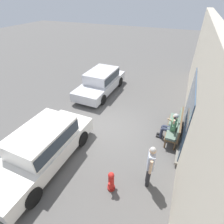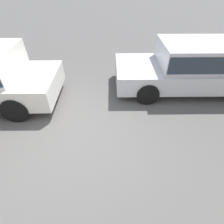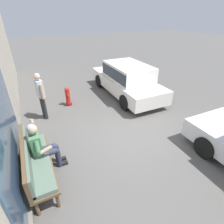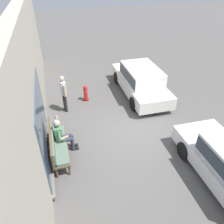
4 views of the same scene
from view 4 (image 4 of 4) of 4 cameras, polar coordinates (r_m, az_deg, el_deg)
The scene contains 7 objects.
ground_plane at distance 8.91m, azimuth 4.73°, elevation -4.98°, with size 60.00×60.00×0.00m, color #565451.
building_facade at distance 7.25m, azimuth -20.51°, elevation 4.67°, with size 18.00×0.51×4.60m.
bench at distance 7.65m, azimuth -14.36°, elevation -7.99°, with size 1.99×0.55×1.03m.
person_on_phone at distance 7.78m, azimuth -12.98°, elevation -5.72°, with size 0.73×0.74×1.37m.
parked_car_mid at distance 11.14m, azimuth 7.47°, elevation 8.38°, with size 4.57×1.89×1.49m.
pedestrian_standing at distance 9.79m, azimuth -12.57°, elevation 5.40°, with size 0.54×0.27×1.73m.
fire_hydrant at distance 10.75m, azimuth -6.91°, elevation 4.90°, with size 0.38×0.26×0.81m.
Camera 4 is at (-6.40, 2.60, 5.61)m, focal length 35.00 mm.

